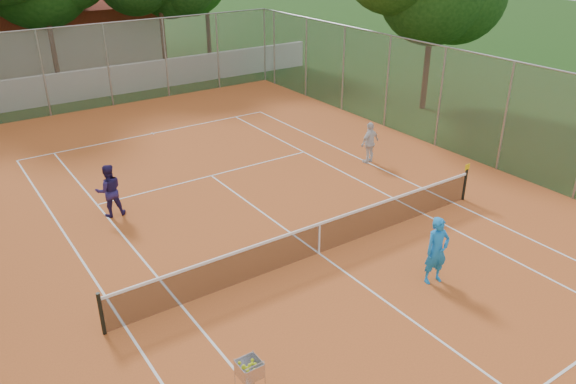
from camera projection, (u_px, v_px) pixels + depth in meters
ground at (319, 254)px, 15.42m from camera, size 120.00×120.00×0.00m
court_pad at (319, 254)px, 15.41m from camera, size 18.00×34.00×0.02m
court_lines at (319, 253)px, 15.41m from camera, size 10.98×23.78×0.01m
tennis_net at (319, 238)px, 15.20m from camera, size 11.88×0.10×0.98m
perimeter_fence at (321, 188)px, 14.56m from camera, size 18.00×34.00×4.00m
boundary_wall at (99, 83)px, 29.25m from camera, size 26.00×0.30×1.50m
clubhouse at (14, 31)px, 35.06m from camera, size 16.40×9.00×4.40m
player_near at (437, 251)px, 13.84m from camera, size 0.73×0.56×1.79m
player_far_left at (109, 190)px, 17.10m from camera, size 0.90×0.75×1.68m
player_far_right at (370, 143)px, 20.99m from camera, size 0.98×0.53×1.58m
ball_hopper at (250, 378)px, 10.52m from camera, size 0.53×0.53×0.94m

